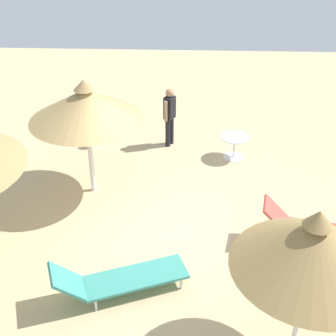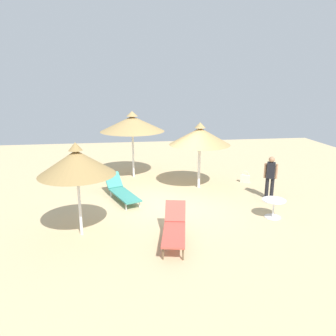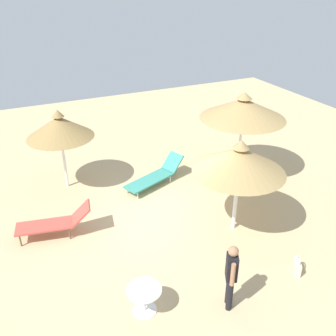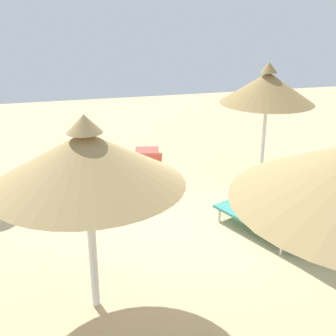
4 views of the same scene
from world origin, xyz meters
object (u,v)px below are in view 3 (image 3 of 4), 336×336
lounge_chair_front (156,175)px  lounge_chair_near_right (55,222)px  handbag (297,266)px  side_table_round (144,296)px  parasol_umbrella_far_left (59,127)px  parasol_umbrella_back (243,108)px  person_standing_near_left (231,274)px  parasol_umbrella_center (240,160)px

lounge_chair_front → lounge_chair_near_right: lounge_chair_near_right is taller
lounge_chair_front → handbag: bearing=-75.4°
lounge_chair_near_right → side_table_round: bearing=-70.5°
parasol_umbrella_far_left → lounge_chair_front: parasol_umbrella_far_left is taller
handbag → parasol_umbrella_far_left: bearing=122.6°
parasol_umbrella_back → handbag: size_ratio=5.79×
parasol_umbrella_far_left → person_standing_near_left: 6.89m
parasol_umbrella_back → lounge_chair_near_right: parasol_umbrella_back is taller
parasol_umbrella_center → lounge_chair_front: bearing=107.7°
lounge_chair_front → parasol_umbrella_far_left: bearing=157.5°
parasol_umbrella_center → side_table_round: (-3.29, -1.64, -1.68)m
parasol_umbrella_center → lounge_chair_near_right: bearing=159.1°
parasol_umbrella_back → side_table_round: size_ratio=4.01×
parasol_umbrella_far_left → lounge_chair_near_right: bearing=-107.6°
handbag → side_table_round: bearing=172.8°
person_standing_near_left → handbag: (2.00, 0.16, -0.71)m
handbag → lounge_chair_near_right: bearing=141.8°
parasol_umbrella_center → parasol_umbrella_far_left: bearing=131.1°
lounge_chair_near_right → person_standing_near_left: (2.84, -3.96, 0.46)m
side_table_round → lounge_chair_front: bearing=64.1°
parasol_umbrella_far_left → lounge_chair_front: size_ratio=1.14×
lounge_chair_front → lounge_chair_near_right: size_ratio=1.14×
parasol_umbrella_far_left → person_standing_near_left: bearing=-72.5°
parasol_umbrella_back → handbag: bearing=-107.9°
parasol_umbrella_back → lounge_chair_near_right: (-6.34, -0.85, -1.96)m
lounge_chair_near_right → parasol_umbrella_far_left: bearing=72.4°
parasol_umbrella_back → side_table_round: (-5.15, -4.19, -1.98)m
person_standing_near_left → side_table_round: size_ratio=2.15×
parasol_umbrella_far_left → side_table_round: 6.10m
parasol_umbrella_far_left → lounge_chair_near_right: size_ratio=1.30×
parasol_umbrella_far_left → handbag: parasol_umbrella_far_left is taller
parasol_umbrella_back → handbag: (-1.50, -4.65, -2.21)m
side_table_round → parasol_umbrella_back: bearing=39.1°
parasol_umbrella_far_left → handbag: 7.74m
parasol_umbrella_back → lounge_chair_front: (-2.86, 0.55, -2.06)m
parasol_umbrella_back → person_standing_near_left: bearing=-126.0°
handbag → side_table_round: 3.69m
lounge_chair_near_right → person_standing_near_left: bearing=-54.4°
lounge_chair_front → side_table_round: bearing=-115.9°
parasol_umbrella_far_left → lounge_chair_front: bearing=-22.5°
lounge_chair_front → side_table_round: size_ratio=3.16×
handbag → person_standing_near_left: bearing=-175.6°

